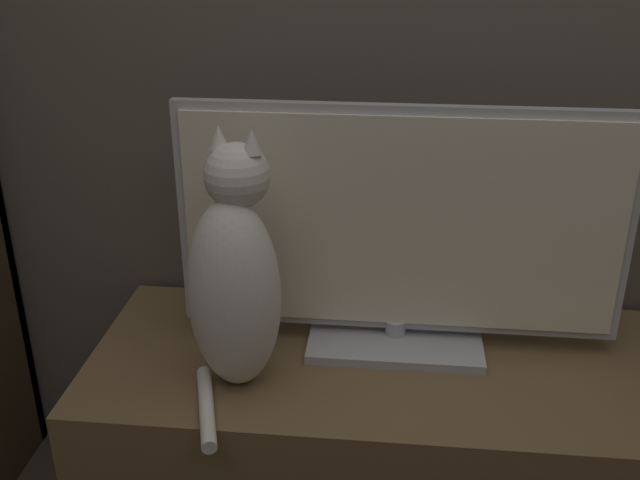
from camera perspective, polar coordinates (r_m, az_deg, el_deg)
tv_stand at (r=1.73m, az=6.73°, el=-15.96°), size 1.35×0.53×0.49m
tv at (r=1.53m, az=6.11°, el=0.37°), size 0.91×0.22×0.52m
cat at (r=1.41m, az=-6.47°, el=-3.09°), size 0.22×0.33×0.51m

